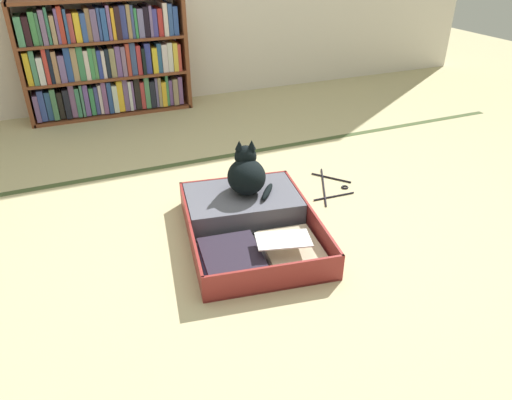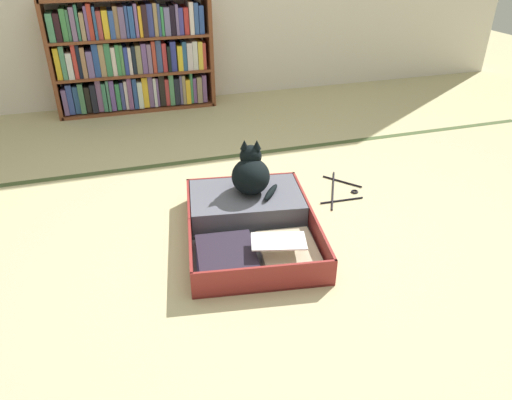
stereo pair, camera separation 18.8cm
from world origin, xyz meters
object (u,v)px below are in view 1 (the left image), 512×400
at_px(bookshelf, 105,60).
at_px(black_cat, 247,174).
at_px(clothes_hanger, 331,187).
at_px(open_suitcase, 247,219).

relative_size(bookshelf, black_cat, 4.39).
distance_m(bookshelf, clothes_hanger, 2.09).
relative_size(open_suitcase, black_cat, 3.16).
bearing_deg(black_cat, clothes_hanger, 6.95).
bearing_deg(clothes_hanger, black_cat, -173.05).
relative_size(black_cat, clothes_hanger, 0.70).
xyz_separation_m(bookshelf, open_suitcase, (0.36, -2.02, -0.37)).
distance_m(black_cat, clothes_hanger, 0.59).
height_order(open_suitcase, clothes_hanger, open_suitcase).
bearing_deg(open_suitcase, clothes_hanger, 19.40).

